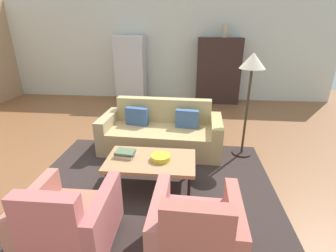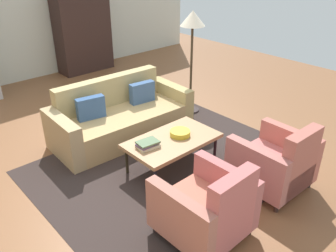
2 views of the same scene
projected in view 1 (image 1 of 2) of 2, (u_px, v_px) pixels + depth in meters
ground_plane at (143, 159)px, 4.18m from camera, size 11.54×11.54×0.00m
wall_back at (166, 51)px, 7.26m from camera, size 9.62×0.12×2.80m
area_rug at (152, 183)px, 3.53m from camera, size 3.40×2.60×0.01m
couch at (162, 133)px, 4.47m from camera, size 2.13×0.98×0.86m
coffee_table at (151, 162)px, 3.34m from camera, size 1.20×0.70×0.42m
armchair_left at (68, 225)px, 2.33m from camera, size 0.81×0.81×0.88m
armchair_right at (195, 234)px, 2.22m from camera, size 0.82×0.82×0.88m
fruit_bowl at (161, 157)px, 3.30m from camera, size 0.26×0.26×0.07m
book_stack at (125, 154)px, 3.39m from camera, size 0.29×0.23×0.08m
cabinet at (218, 71)px, 6.99m from camera, size 1.20×0.51×1.80m
vase_tall at (225, 31)px, 6.57m from camera, size 0.16×0.16×0.34m
refrigerator at (131, 69)px, 7.11m from camera, size 0.80×0.73×1.85m
floor_lamp at (252, 71)px, 3.80m from camera, size 0.40×0.40×1.72m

